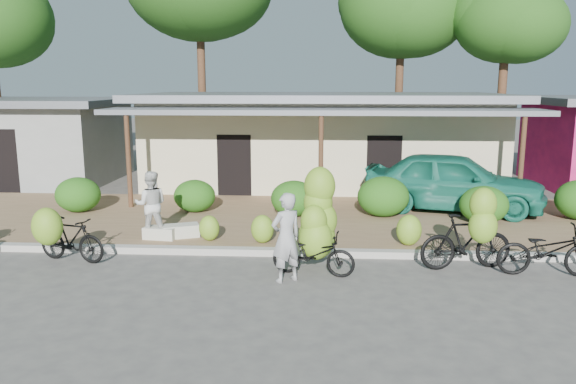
# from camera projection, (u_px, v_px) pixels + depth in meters

# --- Properties ---
(ground) EXTENTS (100.00, 100.00, 0.00)m
(ground) POSITION_uv_depth(u_px,v_px,m) (318.00, 289.00, 10.31)
(ground) COLOR #4E4B48
(ground) RESTS_ON ground
(sidewalk) EXTENTS (60.00, 6.00, 0.12)m
(sidewalk) POSITION_uv_depth(u_px,v_px,m) (320.00, 221.00, 15.20)
(sidewalk) COLOR #91704E
(sidewalk) RESTS_ON ground
(curb) EXTENTS (60.00, 0.25, 0.15)m
(curb) POSITION_uv_depth(u_px,v_px,m) (319.00, 253.00, 12.26)
(curb) COLOR #A8A399
(curb) RESTS_ON ground
(shop_main) EXTENTS (13.00, 8.50, 3.35)m
(shop_main) POSITION_uv_depth(u_px,v_px,m) (321.00, 138.00, 20.69)
(shop_main) COLOR beige
(shop_main) RESTS_ON ground
(shop_grey) EXTENTS (7.00, 6.00, 3.15)m
(shop_grey) POSITION_uv_depth(u_px,v_px,m) (34.00, 139.00, 21.44)
(shop_grey) COLOR gray
(shop_grey) RESTS_ON ground
(tree_center_right) EXTENTS (5.59, 5.50, 9.19)m
(tree_center_right) POSITION_uv_depth(u_px,v_px,m) (397.00, 6.00, 25.04)
(tree_center_right) COLOR #533821
(tree_center_right) RESTS_ON ground
(tree_near_right) EXTENTS (4.41, 4.22, 7.94)m
(tree_near_right) POSITION_uv_depth(u_px,v_px,m) (501.00, 19.00, 22.99)
(tree_near_right) COLOR #533821
(tree_near_right) RESTS_ON ground
(hedge_0) EXTENTS (1.27, 1.14, 0.99)m
(hedge_0) POSITION_uv_depth(u_px,v_px,m) (78.00, 195.00, 15.88)
(hedge_0) COLOR #235714
(hedge_0) RESTS_ON sidewalk
(hedge_1) EXTENTS (1.18, 1.06, 0.92)m
(hedge_1) POSITION_uv_depth(u_px,v_px,m) (195.00, 196.00, 15.89)
(hedge_1) COLOR #235714
(hedge_1) RESTS_ON sidewalk
(hedge_2) EXTENTS (1.26, 1.14, 0.99)m
(hedge_2) POSITION_uv_depth(u_px,v_px,m) (294.00, 198.00, 15.37)
(hedge_2) COLOR #235714
(hedge_2) RESTS_ON sidewalk
(hedge_3) EXTENTS (1.41, 1.27, 1.10)m
(hedge_3) POSITION_uv_depth(u_px,v_px,m) (383.00, 197.00, 15.34)
(hedge_3) COLOR #235714
(hedge_3) RESTS_ON sidewalk
(hedge_4) EXTENTS (1.26, 1.13, 0.98)m
(hedge_4) POSITION_uv_depth(u_px,v_px,m) (484.00, 205.00, 14.59)
(hedge_4) COLOR #235714
(hedge_4) RESTS_ON sidewalk
(bike_left) EXTENTS (1.67, 1.32, 1.30)m
(bike_left) POSITION_uv_depth(u_px,v_px,m) (65.00, 236.00, 11.65)
(bike_left) COLOR black
(bike_left) RESTS_ON ground
(bike_center) EXTENTS (1.73, 1.31, 2.08)m
(bike_center) POSITION_uv_depth(u_px,v_px,m) (316.00, 231.00, 11.22)
(bike_center) COLOR black
(bike_center) RESTS_ON ground
(bike_right) EXTENTS (1.99, 1.32, 1.80)m
(bike_right) POSITION_uv_depth(u_px,v_px,m) (469.00, 237.00, 11.18)
(bike_right) COLOR black
(bike_right) RESTS_ON ground
(bike_far_right) EXTENTS (1.96, 0.74, 1.02)m
(bike_far_right) POSITION_uv_depth(u_px,v_px,m) (548.00, 251.00, 10.94)
(bike_far_right) COLOR black
(bike_far_right) RESTS_ON ground
(loose_banana_a) EXTENTS (0.48, 0.40, 0.60)m
(loose_banana_a) POSITION_uv_depth(u_px,v_px,m) (209.00, 228.00, 13.00)
(loose_banana_a) COLOR #74A328
(loose_banana_a) RESTS_ON sidewalk
(loose_banana_b) EXTENTS (0.52, 0.44, 0.65)m
(loose_banana_b) POSITION_uv_depth(u_px,v_px,m) (262.00, 229.00, 12.81)
(loose_banana_b) COLOR #74A328
(loose_banana_b) RESTS_ON sidewalk
(loose_banana_c) EXTENTS (0.57, 0.48, 0.71)m
(loose_banana_c) POSITION_uv_depth(u_px,v_px,m) (409.00, 230.00, 12.61)
(loose_banana_c) COLOR #74A328
(loose_banana_c) RESTS_ON sidewalk
(sack_near) EXTENTS (0.94, 0.69, 0.30)m
(sack_near) POSITION_uv_depth(u_px,v_px,m) (181.00, 231.00, 13.33)
(sack_near) COLOR beige
(sack_near) RESTS_ON sidewalk
(sack_far) EXTENTS (0.79, 0.48, 0.28)m
(sack_far) POSITION_uv_depth(u_px,v_px,m) (160.00, 233.00, 13.19)
(sack_far) COLOR beige
(sack_far) RESTS_ON sidewalk
(vendor) EXTENTS (0.75, 0.70, 1.72)m
(vendor) POSITION_uv_depth(u_px,v_px,m) (286.00, 237.00, 10.57)
(vendor) COLOR #989898
(vendor) RESTS_ON ground
(bystander) EXTENTS (0.86, 0.73, 1.59)m
(bystander) POSITION_uv_depth(u_px,v_px,m) (151.00, 204.00, 13.21)
(bystander) COLOR beige
(bystander) RESTS_ON sidewalk
(teal_van) EXTENTS (5.33, 3.18, 1.70)m
(teal_van) POSITION_uv_depth(u_px,v_px,m) (453.00, 181.00, 15.97)
(teal_van) COLOR #186C57
(teal_van) RESTS_ON sidewalk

